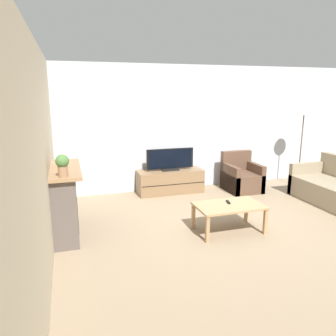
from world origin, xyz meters
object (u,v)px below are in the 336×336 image
(remote, at_px, (228,202))
(tv, at_px, (170,160))
(fireplace, at_px, (65,201))
(tv_stand, at_px, (170,181))
(mantel_vase_centre_left, at_px, (63,162))
(potted_plant, at_px, (62,164))
(floor_lamp, at_px, (304,115))
(armchair, at_px, (241,178))
(coffee_table, at_px, (229,208))
(mantel_vase_left, at_px, (63,165))
(mantel_clock, at_px, (63,161))

(remote, bearing_deg, tv, 110.41)
(fireplace, bearing_deg, tv_stand, 35.66)
(mantel_vase_centre_left, xyz_separation_m, tv_stand, (2.14, 1.65, -0.90))
(tv, bearing_deg, fireplace, -144.38)
(potted_plant, distance_m, tv, 3.05)
(floor_lamp, bearing_deg, armchair, 176.70)
(fireplace, bearing_deg, coffee_table, -15.13)
(potted_plant, xyz_separation_m, remote, (2.43, 0.01, -0.77))
(mantel_vase_left, distance_m, remote, 2.54)
(tv, bearing_deg, mantel_vase_centre_left, -142.45)
(tv, bearing_deg, armchair, -10.90)
(remote, bearing_deg, fireplace, 179.78)
(mantel_vase_left, xyz_separation_m, armchair, (3.70, 1.65, -0.88))
(potted_plant, relative_size, armchair, 0.36)
(mantel_vase_centre_left, distance_m, floor_lamp, 5.31)
(floor_lamp, bearing_deg, tv_stand, 172.69)
(tv, height_order, armchair, tv)
(fireplace, distance_m, mantel_vase_centre_left, 0.62)
(mantel_vase_left, height_order, potted_plant, potted_plant)
(tv, xyz_separation_m, armchair, (1.55, -0.30, -0.43))
(remote, relative_size, floor_lamp, 0.08)
(remote, bearing_deg, mantel_vase_left, -171.07)
(armchair, relative_size, floor_lamp, 0.45)
(mantel_clock, bearing_deg, mantel_vase_left, -90.08)
(mantel_vase_centre_left, bearing_deg, potted_plant, -90.00)
(coffee_table, xyz_separation_m, floor_lamp, (2.74, 1.82, 1.24))
(fireplace, relative_size, floor_lamp, 0.72)
(tv_stand, bearing_deg, floor_lamp, -7.31)
(mantel_clock, height_order, tv_stand, mantel_clock)
(potted_plant, bearing_deg, mantel_vase_centre_left, 90.00)
(tv, distance_m, coffee_table, 2.24)
(mantel_vase_left, bearing_deg, mantel_vase_centre_left, 90.00)
(mantel_vase_left, relative_size, tv, 0.25)
(potted_plant, xyz_separation_m, armchair, (3.70, 1.82, -0.93))
(mantel_vase_left, height_order, tv_stand, mantel_vase_left)
(tv, relative_size, floor_lamp, 0.55)
(armchair, bearing_deg, tv, 169.10)
(fireplace, bearing_deg, armchair, 18.59)
(fireplace, xyz_separation_m, coffee_table, (2.42, -0.65, -0.15))
(mantel_vase_left, distance_m, mantel_clock, 0.54)
(potted_plant, xyz_separation_m, coffee_table, (2.40, -0.08, -0.83))
(tv, bearing_deg, remote, -82.27)
(mantel_clock, distance_m, potted_plant, 0.71)
(tv_stand, xyz_separation_m, floor_lamp, (2.99, -0.38, 1.38))
(mantel_vase_left, distance_m, potted_plant, 0.18)
(mantel_vase_left, relative_size, armchair, 0.30)
(tv_stand, bearing_deg, coffee_table, -83.38)
(mantel_vase_centre_left, xyz_separation_m, potted_plant, (-0.00, -0.47, 0.07))
(fireplace, relative_size, mantel_vase_centre_left, 5.86)
(mantel_vase_centre_left, distance_m, mantel_clock, 0.24)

